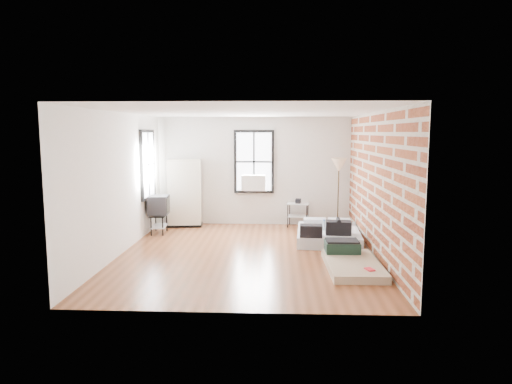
{
  "coord_description": "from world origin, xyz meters",
  "views": [
    {
      "loc": [
        0.59,
        -8.85,
        2.41
      ],
      "look_at": [
        0.17,
        0.3,
        1.21
      ],
      "focal_mm": 32.0,
      "sensor_mm": 36.0,
      "label": 1
    }
  ],
  "objects_px": {
    "wardrobe": "(185,193)",
    "floor_lamp": "(339,168)",
    "mattress_bare": "(350,260)",
    "side_table": "(298,208)",
    "tv_stand": "(159,207)",
    "mattress_main": "(328,234)"
  },
  "relations": [
    {
      "from": "floor_lamp",
      "to": "tv_stand",
      "type": "bearing_deg",
      "value": -168.55
    },
    {
      "from": "mattress_bare",
      "to": "side_table",
      "type": "bearing_deg",
      "value": 101.47
    },
    {
      "from": "tv_stand",
      "to": "side_table",
      "type": "bearing_deg",
      "value": 12.32
    },
    {
      "from": "mattress_bare",
      "to": "side_table",
      "type": "relative_size",
      "value": 2.45
    },
    {
      "from": "floor_lamp",
      "to": "tv_stand",
      "type": "distance_m",
      "value": 4.54
    },
    {
      "from": "side_table",
      "to": "wardrobe",
      "type": "bearing_deg",
      "value": -178.62
    },
    {
      "from": "wardrobe",
      "to": "floor_lamp",
      "type": "distance_m",
      "value": 3.97
    },
    {
      "from": "wardrobe",
      "to": "floor_lamp",
      "type": "relative_size",
      "value": 0.97
    },
    {
      "from": "wardrobe",
      "to": "floor_lamp",
      "type": "bearing_deg",
      "value": -5.92
    },
    {
      "from": "wardrobe",
      "to": "side_table",
      "type": "height_order",
      "value": "wardrobe"
    },
    {
      "from": "mattress_bare",
      "to": "floor_lamp",
      "type": "relative_size",
      "value": 1.0
    },
    {
      "from": "wardrobe",
      "to": "side_table",
      "type": "distance_m",
      "value": 2.94
    },
    {
      "from": "wardrobe",
      "to": "tv_stand",
      "type": "distance_m",
      "value": 1.01
    },
    {
      "from": "floor_lamp",
      "to": "wardrobe",
      "type": "bearing_deg",
      "value": -180.0
    },
    {
      "from": "side_table",
      "to": "floor_lamp",
      "type": "height_order",
      "value": "floor_lamp"
    },
    {
      "from": "wardrobe",
      "to": "mattress_bare",
      "type": "bearing_deg",
      "value": -48.8
    },
    {
      "from": "mattress_bare",
      "to": "floor_lamp",
      "type": "xyz_separation_m",
      "value": [
        0.22,
        3.43,
        1.4
      ]
    },
    {
      "from": "mattress_main",
      "to": "tv_stand",
      "type": "relative_size",
      "value": 2.11
    },
    {
      "from": "mattress_bare",
      "to": "floor_lamp",
      "type": "height_order",
      "value": "floor_lamp"
    },
    {
      "from": "floor_lamp",
      "to": "mattress_bare",
      "type": "bearing_deg",
      "value": -93.74
    },
    {
      "from": "side_table",
      "to": "floor_lamp",
      "type": "distance_m",
      "value": 1.44
    },
    {
      "from": "mattress_bare",
      "to": "side_table",
      "type": "xyz_separation_m",
      "value": [
        -0.78,
        3.5,
        0.38
      ]
    }
  ]
}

